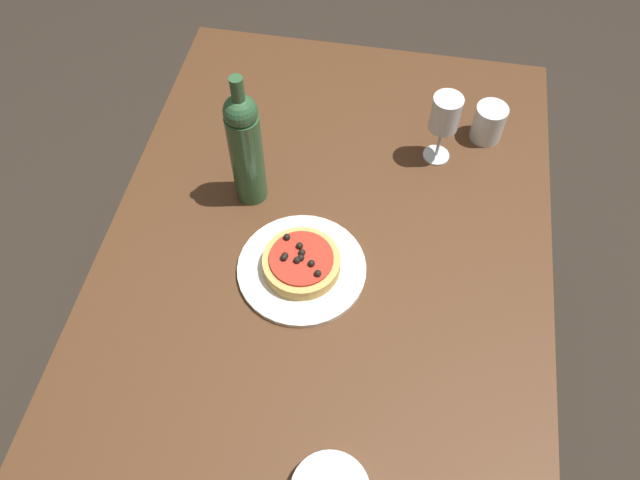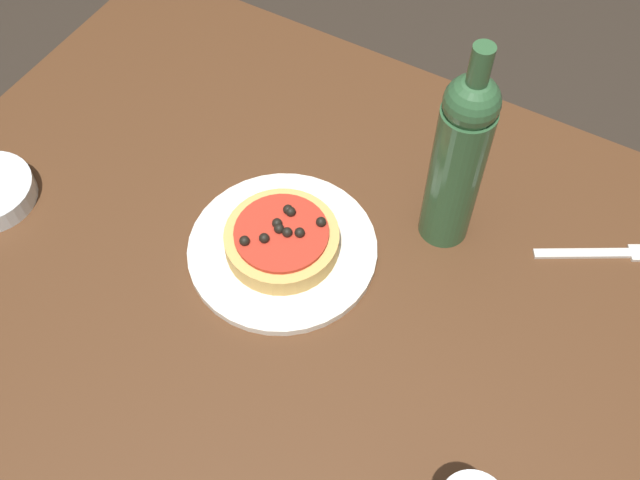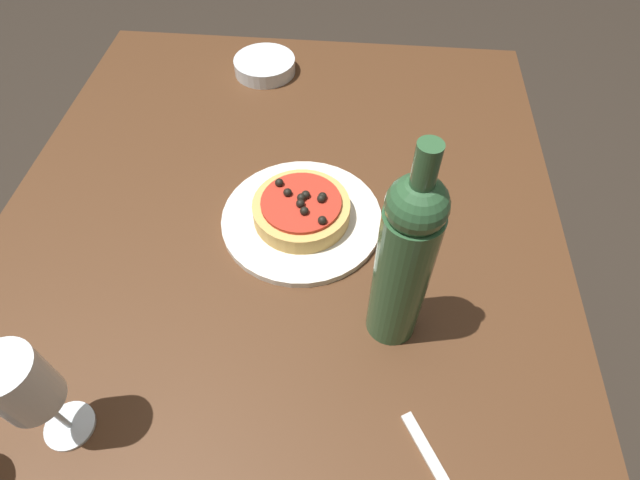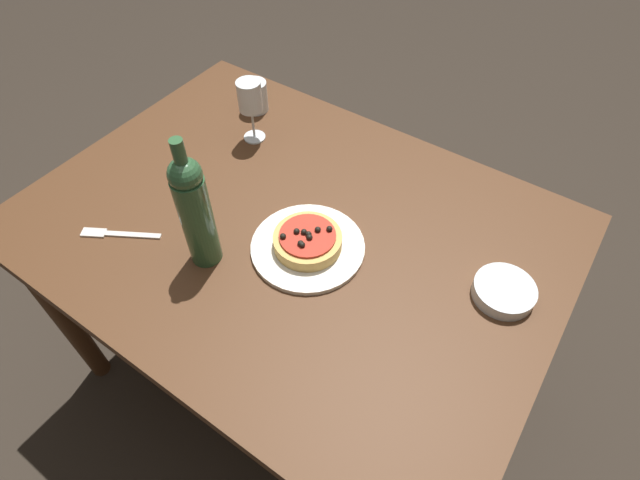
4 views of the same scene
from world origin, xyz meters
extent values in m
plane|color=#2D261E|center=(0.00, 0.00, 0.00)|extent=(14.00, 14.00, 0.00)
cube|color=#4C2D19|center=(0.00, 0.00, 0.74)|extent=(1.27, 0.93, 0.03)
cylinder|color=#4C2D19|center=(-0.58, 0.41, 0.36)|extent=(0.06, 0.06, 0.72)
cylinder|color=white|center=(-0.08, 0.04, 0.76)|extent=(0.26, 0.26, 0.01)
cylinder|color=tan|center=(-0.08, 0.04, 0.79)|extent=(0.16, 0.16, 0.03)
cylinder|color=#B72D1E|center=(-0.08, 0.04, 0.80)|extent=(0.13, 0.13, 0.01)
sphere|color=black|center=(-0.09, 0.07, 0.81)|extent=(0.01, 0.01, 0.01)
sphere|color=black|center=(-0.09, 0.07, 0.81)|extent=(0.01, 0.01, 0.01)
sphere|color=black|center=(-0.11, 0.00, 0.81)|extent=(0.01, 0.01, 0.01)
sphere|color=black|center=(-0.04, 0.08, 0.81)|extent=(0.01, 0.01, 0.01)
sphere|color=black|center=(-0.09, 0.05, 0.81)|extent=(0.01, 0.01, 0.01)
sphere|color=black|center=(-0.06, 0.05, 0.81)|extent=(0.01, 0.01, 0.01)
sphere|color=black|center=(-0.08, 0.04, 0.81)|extent=(0.01, 0.01, 0.01)
sphere|color=black|center=(-0.07, 0.04, 0.81)|extent=(0.01, 0.01, 0.01)
sphere|color=black|center=(-0.09, 0.02, 0.81)|extent=(0.01, 0.01, 0.01)
cylinder|color=#2D5633|center=(0.10, 0.19, 0.88)|extent=(0.07, 0.07, 0.23)
sphere|color=#2D5633|center=(0.10, 0.19, 1.01)|extent=(0.07, 0.07, 0.07)
cylinder|color=#2D5633|center=(0.10, 0.19, 1.06)|extent=(0.03, 0.03, 0.07)
cube|color=beige|center=(0.28, 0.24, 0.76)|extent=(0.12, 0.08, 0.00)
camera|label=1|loc=(-0.72, -0.11, 1.85)|focal=35.00mm
camera|label=2|loc=(0.25, -0.43, 1.63)|focal=42.00mm
camera|label=3|loc=(0.45, 0.12, 1.39)|focal=28.00mm
camera|label=4|loc=(-0.52, 0.62, 1.65)|focal=28.00mm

